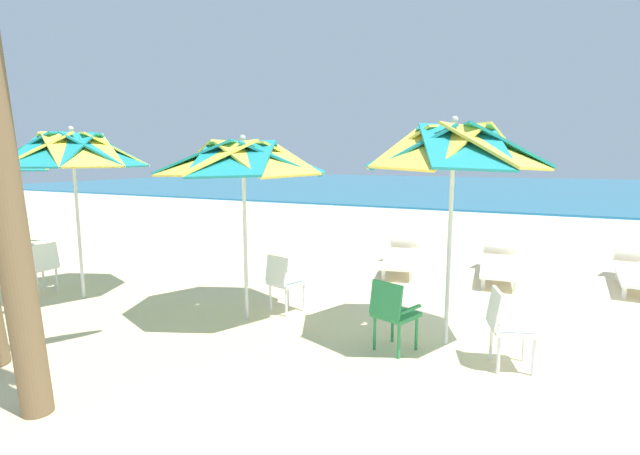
{
  "coord_description": "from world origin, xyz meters",
  "views": [
    {
      "loc": [
        0.09,
        -7.75,
        2.27
      ],
      "look_at": [
        -3.62,
        -0.12,
        1.0
      ],
      "focal_mm": 26.05,
      "sensor_mm": 36.0,
      "label": 1
    }
  ],
  "objects_px": {
    "plastic_chair_0": "(393,311)",
    "beach_umbrella_1": "(243,160)",
    "plastic_chair_2": "(283,280)",
    "plastic_chair_5": "(28,245)",
    "plastic_chair_1": "(507,324)",
    "sun_lounger_2": "(401,256)",
    "sun_lounger_0": "(638,272)",
    "beach_umbrella_0": "(453,150)",
    "sun_lounger_1": "(499,264)",
    "plastic_chair_3": "(41,265)",
    "beach_umbrella_2": "(73,152)"
  },
  "relations": [
    {
      "from": "beach_umbrella_0",
      "to": "plastic_chair_0",
      "type": "bearing_deg",
      "value": -135.81
    },
    {
      "from": "sun_lounger_1",
      "to": "sun_lounger_2",
      "type": "height_order",
      "value": "same"
    },
    {
      "from": "beach_umbrella_1",
      "to": "sun_lounger_0",
      "type": "bearing_deg",
      "value": 39.49
    },
    {
      "from": "plastic_chair_0",
      "to": "plastic_chair_3",
      "type": "xyz_separation_m",
      "value": [
        -6.02,
        -0.28,
        0.0
      ]
    },
    {
      "from": "beach_umbrella_1",
      "to": "sun_lounger_1",
      "type": "xyz_separation_m",
      "value": [
        3.01,
        3.96,
        -1.97
      ]
    },
    {
      "from": "beach_umbrella_0",
      "to": "beach_umbrella_1",
      "type": "distance_m",
      "value": 2.75
    },
    {
      "from": "plastic_chair_0",
      "to": "plastic_chair_3",
      "type": "distance_m",
      "value": 6.02
    },
    {
      "from": "plastic_chair_0",
      "to": "beach_umbrella_2",
      "type": "height_order",
      "value": "beach_umbrella_2"
    },
    {
      "from": "plastic_chair_5",
      "to": "plastic_chair_1",
      "type": "bearing_deg",
      "value": -3.8
    },
    {
      "from": "plastic_chair_3",
      "to": "plastic_chair_0",
      "type": "bearing_deg",
      "value": 2.67
    },
    {
      "from": "beach_umbrella_2",
      "to": "sun_lounger_1",
      "type": "height_order",
      "value": "beach_umbrella_2"
    },
    {
      "from": "beach_umbrella_2",
      "to": "plastic_chair_3",
      "type": "height_order",
      "value": "beach_umbrella_2"
    },
    {
      "from": "plastic_chair_2",
      "to": "sun_lounger_2",
      "type": "height_order",
      "value": "plastic_chair_2"
    },
    {
      "from": "plastic_chair_0",
      "to": "plastic_chair_1",
      "type": "xyz_separation_m",
      "value": [
        1.24,
        0.14,
        0.0
      ]
    },
    {
      "from": "plastic_chair_3",
      "to": "beach_umbrella_2",
      "type": "bearing_deg",
      "value": 9.25
    },
    {
      "from": "beach_umbrella_2",
      "to": "sun_lounger_0",
      "type": "distance_m",
      "value": 9.73
    },
    {
      "from": "plastic_chair_3",
      "to": "plastic_chair_5",
      "type": "xyz_separation_m",
      "value": [
        -2.01,
        1.04,
        0.0
      ]
    },
    {
      "from": "beach_umbrella_2",
      "to": "sun_lounger_2",
      "type": "height_order",
      "value": "beach_umbrella_2"
    },
    {
      "from": "plastic_chair_5",
      "to": "plastic_chair_2",
      "type": "bearing_deg",
      "value": -0.86
    },
    {
      "from": "plastic_chair_0",
      "to": "sun_lounger_1",
      "type": "relative_size",
      "value": 0.39
    },
    {
      "from": "beach_umbrella_1",
      "to": "plastic_chair_2",
      "type": "height_order",
      "value": "beach_umbrella_1"
    },
    {
      "from": "plastic_chair_0",
      "to": "beach_umbrella_1",
      "type": "relative_size",
      "value": 0.34
    },
    {
      "from": "plastic_chair_2",
      "to": "plastic_chair_5",
      "type": "relative_size",
      "value": 1.0
    },
    {
      "from": "plastic_chair_3",
      "to": "sun_lounger_2",
      "type": "bearing_deg",
      "value": 40.7
    },
    {
      "from": "beach_umbrella_0",
      "to": "plastic_chair_5",
      "type": "bearing_deg",
      "value": 178.38
    },
    {
      "from": "plastic_chair_3",
      "to": "sun_lounger_1",
      "type": "bearing_deg",
      "value": 32.89
    },
    {
      "from": "sun_lounger_0",
      "to": "sun_lounger_1",
      "type": "height_order",
      "value": "same"
    },
    {
      "from": "plastic_chair_0",
      "to": "beach_umbrella_1",
      "type": "xyz_separation_m",
      "value": [
        -2.19,
        0.18,
        1.75
      ]
    },
    {
      "from": "plastic_chair_0",
      "to": "sun_lounger_1",
      "type": "xyz_separation_m",
      "value": [
        0.82,
        4.14,
        -0.22
      ]
    },
    {
      "from": "plastic_chair_0",
      "to": "beach_umbrella_1",
      "type": "height_order",
      "value": "beach_umbrella_1"
    },
    {
      "from": "plastic_chair_0",
      "to": "plastic_chair_5",
      "type": "distance_m",
      "value": 8.07
    },
    {
      "from": "beach_umbrella_2",
      "to": "plastic_chair_1",
      "type": "bearing_deg",
      "value": 2.55
    },
    {
      "from": "plastic_chair_1",
      "to": "sun_lounger_0",
      "type": "bearing_deg",
      "value": 67.23
    },
    {
      "from": "plastic_chair_0",
      "to": "beach_umbrella_2",
      "type": "xyz_separation_m",
      "value": [
        -5.19,
        -0.15,
        1.87
      ]
    },
    {
      "from": "sun_lounger_0",
      "to": "plastic_chair_2",
      "type": "bearing_deg",
      "value": -141.98
    },
    {
      "from": "plastic_chair_1",
      "to": "beach_umbrella_2",
      "type": "bearing_deg",
      "value": -177.45
    },
    {
      "from": "plastic_chair_1",
      "to": "beach_umbrella_2",
      "type": "xyz_separation_m",
      "value": [
        -6.43,
        -0.29,
        1.87
      ]
    },
    {
      "from": "plastic_chair_2",
      "to": "plastic_chair_5",
      "type": "height_order",
      "value": "same"
    },
    {
      "from": "beach_umbrella_0",
      "to": "plastic_chair_1",
      "type": "height_order",
      "value": "beach_umbrella_0"
    },
    {
      "from": "plastic_chair_1",
      "to": "sun_lounger_2",
      "type": "relative_size",
      "value": 0.39
    },
    {
      "from": "beach_umbrella_1",
      "to": "plastic_chair_3",
      "type": "height_order",
      "value": "beach_umbrella_1"
    },
    {
      "from": "sun_lounger_0",
      "to": "sun_lounger_1",
      "type": "bearing_deg",
      "value": -170.22
    },
    {
      "from": "sun_lounger_0",
      "to": "plastic_chair_1",
      "type": "bearing_deg",
      "value": -112.77
    },
    {
      "from": "beach_umbrella_0",
      "to": "sun_lounger_1",
      "type": "relative_size",
      "value": 1.25
    },
    {
      "from": "plastic_chair_2",
      "to": "sun_lounger_1",
      "type": "relative_size",
      "value": 0.39
    },
    {
      "from": "beach_umbrella_1",
      "to": "sun_lounger_2",
      "type": "distance_m",
      "value": 4.44
    },
    {
      "from": "beach_umbrella_0",
      "to": "plastic_chair_5",
      "type": "relative_size",
      "value": 3.18
    },
    {
      "from": "beach_umbrella_0",
      "to": "sun_lounger_2",
      "type": "relative_size",
      "value": 1.23
    },
    {
      "from": "plastic_chair_1",
      "to": "sun_lounger_1",
      "type": "relative_size",
      "value": 0.39
    },
    {
      "from": "beach_umbrella_1",
      "to": "plastic_chair_2",
      "type": "distance_m",
      "value": 1.84
    }
  ]
}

